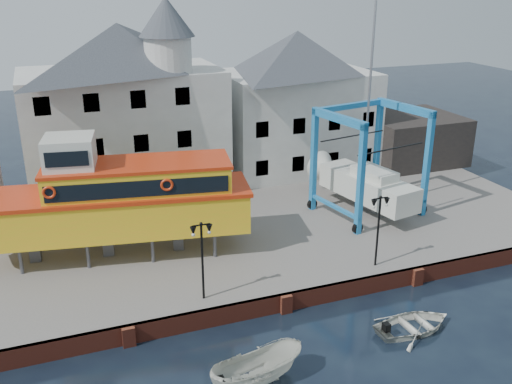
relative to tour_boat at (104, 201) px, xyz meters
name	(u,v)px	position (x,y,z in m)	size (l,w,h in m)	color
ground	(285,312)	(7.85, -7.77, -4.39)	(140.00, 140.00, 0.00)	black
hardstanding	(222,222)	(7.85, 3.23, -3.89)	(44.00, 22.00, 1.00)	#636160
quay_wall	(285,302)	(7.85, -7.66, -3.89)	(44.00, 0.47, 1.00)	maroon
building_white_main	(125,107)	(2.98, 10.63, 2.95)	(14.00, 8.30, 14.00)	beige
building_white_right	(296,101)	(16.85, 11.23, 2.21)	(12.00, 8.00, 11.20)	beige
shed_dark	(409,138)	(26.85, 9.23, -1.39)	(8.00, 7.00, 4.00)	black
lamp_post_left	(202,241)	(3.85, -6.57, -0.22)	(1.12, 0.32, 4.20)	black
lamp_post_right	(379,213)	(13.85, -6.57, -0.22)	(1.12, 0.32, 4.20)	black
tour_boat	(104,201)	(0.00, 0.00, 0.00)	(16.94, 6.66, 7.19)	#59595E
travel_lift	(360,177)	(17.22, 1.16, -1.08)	(7.30, 9.44, 13.84)	#1063A2
motorboat_a	(257,383)	(4.52, -12.41, -4.39)	(1.61, 4.29, 1.66)	silver
motorboat_b	(413,330)	(13.11, -11.44, -4.39)	(2.88, 4.04, 0.84)	silver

